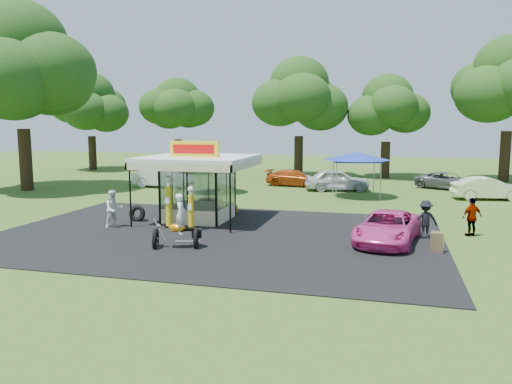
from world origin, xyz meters
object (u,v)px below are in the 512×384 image
tent_west (210,158)px  gas_station_kiosk (199,187)px  gas_pump_right (191,210)px  bg_car_e (488,188)px  bg_car_d (447,181)px  a_frame_sign (437,243)px  tent_east (356,156)px  motorcycle (179,226)px  bg_car_b (294,178)px  bg_car_c (337,180)px  spectator_east_a (425,220)px  spectator_east_b (472,217)px  pink_sedan (388,228)px  spectator_west (114,209)px  bg_car_a (163,178)px  gas_pump_left (169,203)px  kiosk_car (213,205)px

tent_west → gas_station_kiosk: bearing=-72.9°
gas_pump_right → bg_car_e: bearing=43.0°
bg_car_d → bg_car_e: size_ratio=1.03×
gas_pump_right → a_frame_sign: 10.95m
tent_east → motorcycle: bearing=-110.0°
bg_car_b → bg_car_c: bearing=-110.6°
gas_station_kiosk → a_frame_sign: bearing=-18.8°
tent_east → spectator_east_a: bearing=-72.4°
spectator_east_a → spectator_east_b: bearing=-164.9°
a_frame_sign → pink_sedan: 2.30m
gas_station_kiosk → spectator_west: size_ratio=2.91×
gas_station_kiosk → a_frame_sign: size_ratio=6.21×
spectator_east_a → bg_car_a: spectator_east_a is taller
gas_station_kiosk → gas_pump_right: gas_station_kiosk is taller
gas_station_kiosk → bg_car_b: bearing=82.3°
gas_pump_left → pink_sedan: bearing=-2.7°
motorcycle → gas_station_kiosk: bearing=86.2°
motorcycle → tent_east: size_ratio=0.53×
bg_car_a → bg_car_d: bg_car_a is taller
spectator_west → bg_car_a: size_ratio=0.39×
bg_car_d → bg_car_c: bearing=141.9°
motorcycle → bg_car_b: bearing=70.6°
kiosk_car → pink_sedan: size_ratio=0.57×
motorcycle → a_frame_sign: (10.08, 1.80, -0.47)m
a_frame_sign → spectator_east_b: bearing=75.7°
tent_west → gas_pump_right: bearing=-73.6°
spectator_west → tent_west: bearing=37.3°
bg_car_b → tent_east: tent_east is taller
bg_car_a → spectator_east_b: bearing=-117.2°
gas_station_kiosk → bg_car_a: size_ratio=1.13×
gas_station_kiosk → tent_east: (7.36, 10.69, 1.03)m
bg_car_e → tent_west: tent_west is taller
gas_pump_right → pink_sedan: 8.97m
kiosk_car → bg_car_c: size_ratio=0.58×
gas_pump_left → tent_west: bearing=101.1°
motorcycle → kiosk_car: 8.05m
motorcycle → bg_car_b: size_ratio=0.51×
spectator_west → bg_car_a: 15.51m
bg_car_b → spectator_east_b: bearing=-137.9°
motorcycle → kiosk_car: (-1.39, 7.92, -0.43)m
spectator_east_a → motorcycle: bearing=11.1°
bg_car_b → pink_sedan: bearing=-150.7°
spectator_east_a → bg_car_d: bearing=-111.5°
bg_car_b → tent_west: tent_west is taller
spectator_west → pink_sedan: bearing=-50.9°
bg_car_d → tent_west: 18.38m
motorcycle → bg_car_b: (0.71, 21.33, -0.25)m
bg_car_a → tent_east: tent_east is taller
spectator_east_a → gas_station_kiosk: bearing=-19.8°
gas_station_kiosk → spectator_east_b: size_ratio=3.07×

